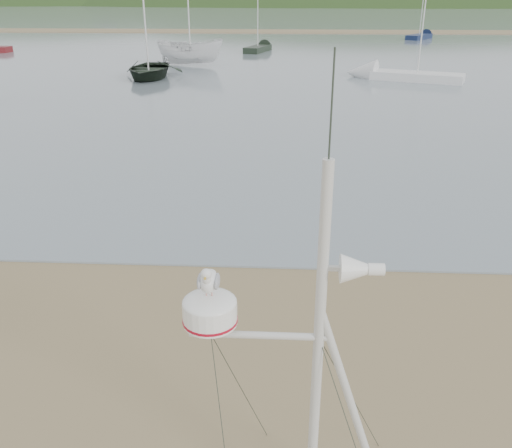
# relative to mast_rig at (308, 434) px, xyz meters

# --- Properties ---
(ground) EXTENTS (560.00, 560.00, 0.00)m
(ground) POSITION_rel_mast_rig_xyz_m (-2.68, 1.67, -1.18)
(ground) COLOR olive
(ground) RESTS_ON ground
(water) EXTENTS (560.00, 256.00, 0.04)m
(water) POSITION_rel_mast_rig_xyz_m (-2.68, 133.67, -1.16)
(water) COLOR slate
(water) RESTS_ON ground
(sandbar) EXTENTS (560.00, 7.00, 0.07)m
(sandbar) POSITION_rel_mast_rig_xyz_m (-2.68, 71.67, -1.11)
(sandbar) COLOR olive
(sandbar) RESTS_ON water
(hill_ridge) EXTENTS (620.00, 180.00, 80.00)m
(hill_ridge) POSITION_rel_mast_rig_xyz_m (15.84, 236.67, -20.88)
(hill_ridge) COLOR #1D3314
(hill_ridge) RESTS_ON ground
(mast_rig) EXTENTS (2.17, 2.31, 4.89)m
(mast_rig) POSITION_rel_mast_rig_xyz_m (0.00, 0.00, 0.00)
(mast_rig) COLOR silver
(mast_rig) RESTS_ON ground
(boat_dark) EXTENTS (3.75, 1.14, 5.23)m
(boat_dark) POSITION_rel_mast_rig_xyz_m (-9.01, 30.67, 1.47)
(boat_dark) COLOR black
(boat_dark) RESTS_ON water
(boat_white) EXTENTS (2.16, 2.11, 5.00)m
(boat_white) POSITION_rel_mast_rig_xyz_m (-7.40, 37.06, 1.36)
(boat_white) COLOR silver
(boat_white) RESTS_ON water
(sailboat_white_near) EXTENTS (7.38, 4.29, 7.19)m
(sailboat_white_near) POSITION_rel_mast_rig_xyz_m (5.94, 31.29, -0.88)
(sailboat_white_near) COLOR silver
(sailboat_white_near) RESTS_ON ground
(sailboat_blue_far) EXTENTS (4.49, 5.66, 5.88)m
(sailboat_blue_far) POSITION_rel_mast_rig_xyz_m (15.35, 62.33, -0.88)
(sailboat_blue_far) COLOR #111E3E
(sailboat_blue_far) RESTS_ON ground
(sailboat_dark_mid) EXTENTS (2.80, 5.60, 5.46)m
(sailboat_dark_mid) POSITION_rel_mast_rig_xyz_m (-2.58, 47.91, -0.88)
(sailboat_dark_mid) COLOR black
(sailboat_dark_mid) RESTS_ON ground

